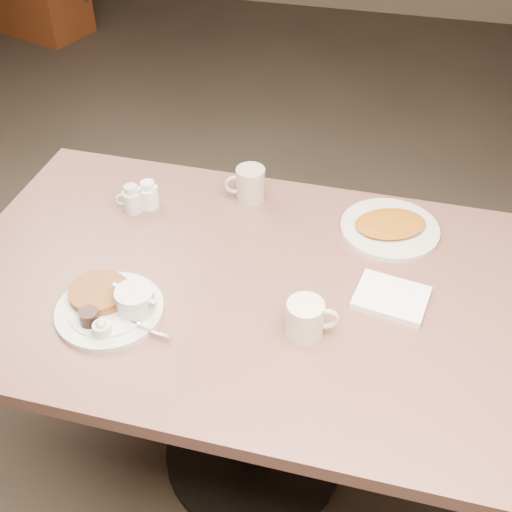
% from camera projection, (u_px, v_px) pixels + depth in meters
% --- Properties ---
extents(room, '(7.04, 8.04, 2.84)m').
position_uv_depth(room, '(253.00, 15.00, 1.12)').
color(room, '#4C3F33').
rests_on(room, ground).
extents(diner_table, '(1.50, 0.90, 0.75)m').
position_uv_depth(diner_table, '(254.00, 330.00, 1.65)').
color(diner_table, '#84564C').
rests_on(diner_table, ground).
extents(main_plate, '(0.32, 0.31, 0.07)m').
position_uv_depth(main_plate, '(113.00, 304.00, 1.46)').
color(main_plate, silver).
rests_on(main_plate, diner_table).
extents(coffee_mug_near, '(0.13, 0.10, 0.09)m').
position_uv_depth(coffee_mug_near, '(306.00, 318.00, 1.39)').
color(coffee_mug_near, white).
rests_on(coffee_mug_near, diner_table).
extents(napkin, '(0.18, 0.16, 0.02)m').
position_uv_depth(napkin, '(391.00, 298.00, 1.49)').
color(napkin, white).
rests_on(napkin, diner_table).
extents(coffee_mug_far, '(0.12, 0.10, 0.10)m').
position_uv_depth(coffee_mug_far, '(250.00, 184.00, 1.77)').
color(coffee_mug_far, '#B3AA97').
rests_on(coffee_mug_far, diner_table).
extents(creamer_left, '(0.08, 0.06, 0.08)m').
position_uv_depth(creamer_left, '(132.00, 199.00, 1.74)').
color(creamer_left, silver).
rests_on(creamer_left, diner_table).
extents(creamer_right, '(0.08, 0.07, 0.08)m').
position_uv_depth(creamer_right, '(149.00, 195.00, 1.76)').
color(creamer_right, white).
rests_on(creamer_right, diner_table).
extents(hash_plate, '(0.35, 0.35, 0.04)m').
position_uv_depth(hash_plate, '(390.00, 227.00, 1.69)').
color(hash_plate, silver).
rests_on(hash_plate, diner_table).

